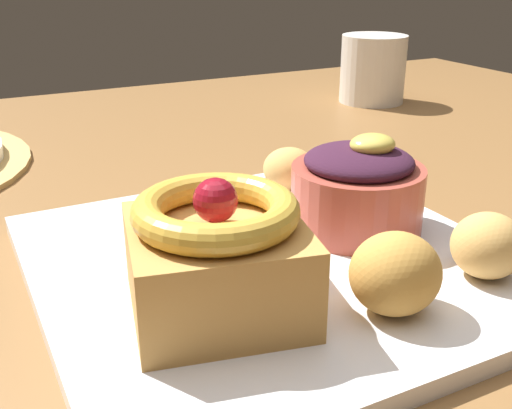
% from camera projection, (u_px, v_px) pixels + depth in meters
% --- Properties ---
extents(dining_table, '(1.55, 0.96, 0.73)m').
position_uv_depth(dining_table, '(110.00, 310.00, 0.52)').
color(dining_table, brown).
rests_on(dining_table, ground_plane).
extents(front_plate, '(0.29, 0.29, 0.01)m').
position_uv_depth(front_plate, '(270.00, 264.00, 0.40)').
color(front_plate, white).
rests_on(front_plate, dining_table).
extents(cake_slice, '(0.11, 0.11, 0.08)m').
position_uv_depth(cake_slice, '(217.00, 254.00, 0.32)').
color(cake_slice, '#C68E47').
rests_on(cake_slice, front_plate).
extents(berry_ramekin, '(0.09, 0.09, 0.07)m').
position_uv_depth(berry_ramekin, '(357.00, 189.00, 0.42)').
color(berry_ramekin, '#B24C3D').
rests_on(berry_ramekin, front_plate).
extents(fritter_front, '(0.04, 0.04, 0.03)m').
position_uv_depth(fritter_front, '(289.00, 169.00, 0.50)').
color(fritter_front, tan).
rests_on(fritter_front, front_plate).
extents(fritter_middle, '(0.04, 0.04, 0.04)m').
position_uv_depth(fritter_middle, '(488.00, 245.00, 0.36)').
color(fritter_middle, tan).
rests_on(fritter_middle, front_plate).
extents(fritter_back, '(0.05, 0.05, 0.04)m').
position_uv_depth(fritter_back, '(395.00, 273.00, 0.33)').
color(fritter_back, gold).
rests_on(fritter_back, front_plate).
extents(coffee_mug, '(0.09, 0.09, 0.09)m').
position_uv_depth(coffee_mug, '(373.00, 69.00, 0.84)').
color(coffee_mug, silver).
rests_on(coffee_mug, dining_table).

